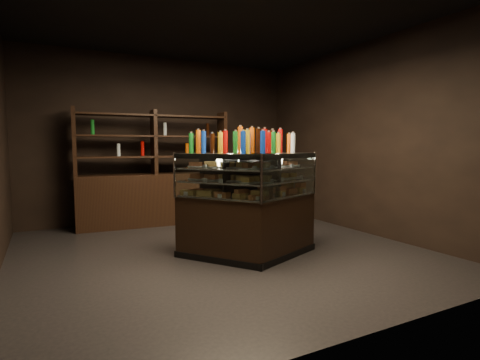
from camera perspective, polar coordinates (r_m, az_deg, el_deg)
name	(u,v)px	position (r m, az deg, el deg)	size (l,w,h in m)	color
ground	(220,251)	(5.03, -3.00, -10.77)	(5.00, 5.00, 0.00)	black
room_shell	(220,102)	(4.87, -3.11, 11.78)	(5.02, 5.02, 3.01)	black
display_case	(249,222)	(4.70, 1.45, -6.37)	(1.79, 1.32, 1.30)	black
food_display	(250,177)	(4.62, 1.48, 0.51)	(1.49, 0.99, 0.41)	#CC7949
bottles_top	(250,142)	(4.61, 1.47, 5.86)	(1.33, 0.85, 0.30)	#0F38B2
potted_conifer	(263,213)	(5.34, 3.59, -4.97)	(0.36, 0.36, 0.77)	black
back_shelving	(155,191)	(6.71, -12.84, -1.61)	(2.61, 0.60, 2.00)	black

